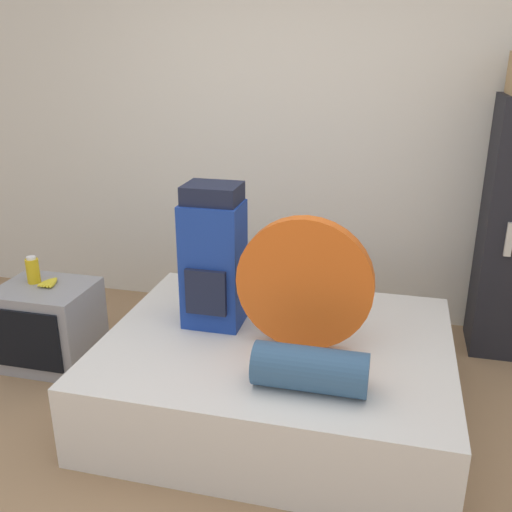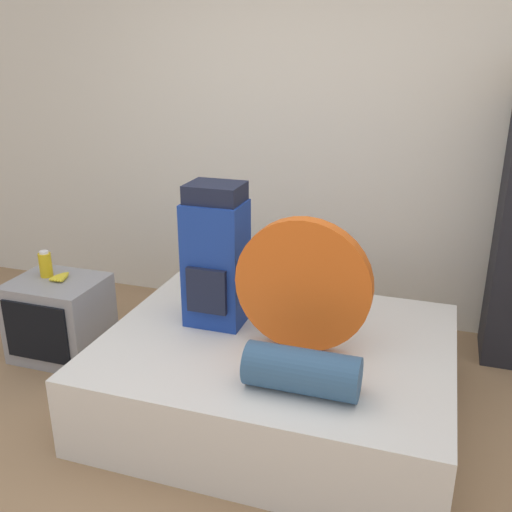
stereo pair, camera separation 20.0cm
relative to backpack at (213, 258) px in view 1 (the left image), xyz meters
The scene contains 9 objects.
ground_plane 1.13m from the backpack, 71.74° to the right, with size 16.00×16.00×0.00m, color #997551.
wall_back 1.33m from the backpack, 78.43° to the left, with size 8.00×0.05×2.60m.
bed 0.71m from the backpack, 14.09° to the right, with size 1.80×1.45×0.43m.
backpack is the anchor object (origin of this frame).
tent_bag 0.54m from the backpack, 15.11° to the right, with size 0.69×0.08×0.69m.
sleeping_roll 0.86m from the backpack, 40.54° to the right, with size 0.51×0.20×0.20m.
television 1.23m from the backpack, behind, with size 0.55×0.47×0.51m.
canister 1.22m from the backpack, behind, with size 0.08×0.08×0.17m.
banana_bunch 1.12m from the backpack, behind, with size 0.11×0.15×0.03m.
Camera 1 is at (0.66, -1.97, 1.88)m, focal length 40.00 mm.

